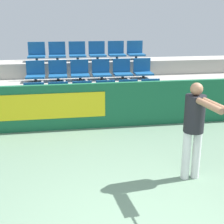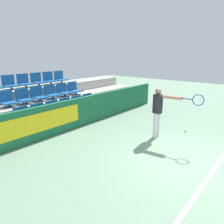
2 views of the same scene
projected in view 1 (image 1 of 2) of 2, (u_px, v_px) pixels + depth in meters
barrier_wall at (97, 106)px, 7.19m from camera, size 10.16×0.14×1.05m
bleacher_tier_front at (95, 112)px, 7.79m from camera, size 9.76×0.91×0.42m
bleacher_tier_middle at (92, 95)px, 8.59m from camera, size 9.76×0.91×0.84m
bleacher_tier_back at (88, 81)px, 9.39m from camera, size 9.76×0.91×1.26m
stadium_chair_0 at (34, 97)px, 7.56m from camera, size 0.49×0.46×0.54m
stadium_chair_1 at (59, 96)px, 7.65m from camera, size 0.49×0.46×0.54m
stadium_chair_2 at (83, 95)px, 7.74m from camera, size 0.49×0.46×0.54m
stadium_chair_3 at (106, 94)px, 7.83m from camera, size 0.49×0.46×0.54m
stadium_chair_4 at (129, 93)px, 7.93m from camera, size 0.49×0.46×0.54m
stadium_chair_5 at (151, 92)px, 8.02m from camera, size 0.49×0.46×0.54m
stadium_chair_6 at (35, 73)px, 8.29m from camera, size 0.49×0.46×0.54m
stadium_chair_7 at (58, 73)px, 8.39m from camera, size 0.49×0.46×0.54m
stadium_chair_8 at (80, 72)px, 8.48m from camera, size 0.49×0.46×0.54m
stadium_chair_9 at (101, 71)px, 8.57m from camera, size 0.49×0.46×0.54m
stadium_chair_10 at (122, 71)px, 8.66m from camera, size 0.49×0.46×0.54m
stadium_chair_11 at (143, 70)px, 8.76m from camera, size 0.49×0.46×0.54m
stadium_chair_12 at (37, 53)px, 9.03m from camera, size 0.49×0.46×0.54m
stadium_chair_13 at (57, 53)px, 9.12m from camera, size 0.49×0.46×0.54m
stadium_chair_14 at (77, 53)px, 9.22m from camera, size 0.49×0.46×0.54m
stadium_chair_15 at (97, 52)px, 9.31m from camera, size 0.49×0.46×0.54m
stadium_chair_16 at (117, 52)px, 9.40m from camera, size 0.49×0.46×0.54m
stadium_chair_17 at (136, 52)px, 9.49m from camera, size 0.49×0.46×0.54m
tennis_player at (196, 123)px, 4.70m from camera, size 0.32×1.49×1.56m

